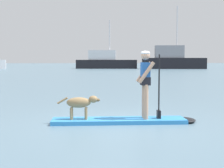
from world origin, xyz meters
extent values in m
plane|color=slate|center=(0.00, 0.00, 0.00)|extent=(400.00, 400.00, 0.00)
cube|color=#338CD8|center=(0.00, 0.00, 0.05)|extent=(3.39, 1.06, 0.10)
ellipsoid|color=black|center=(1.66, -0.18, 0.05)|extent=(0.63, 0.72, 0.10)
cylinder|color=tan|center=(0.67, 0.06, 0.53)|extent=(0.12, 0.12, 0.86)
cylinder|color=tan|center=(0.64, -0.20, 0.53)|extent=(0.12, 0.12, 0.86)
cube|color=black|center=(0.66, -0.07, 1.04)|extent=(0.26, 0.38, 0.20)
cube|color=#2659A5|center=(0.66, -0.07, 1.24)|extent=(0.24, 0.36, 0.54)
sphere|color=tan|center=(0.66, -0.07, 1.68)|extent=(0.22, 0.22, 0.22)
ellipsoid|color=white|center=(0.66, -0.07, 1.74)|extent=(0.23, 0.23, 0.11)
cylinder|color=tan|center=(0.68, 0.12, 1.26)|extent=(0.43, 0.14, 0.54)
cylinder|color=tan|center=(0.64, -0.26, 1.26)|extent=(0.43, 0.14, 0.54)
cylinder|color=black|center=(1.00, -0.11, 0.90)|extent=(0.04, 0.04, 1.61)
cube|color=black|center=(1.00, -0.11, 0.20)|extent=(0.10, 0.19, 0.20)
ellipsoid|color=#997A51|center=(-0.99, 0.11, 0.52)|extent=(0.62, 0.28, 0.26)
ellipsoid|color=#997A51|center=(-0.64, 0.07, 0.59)|extent=(0.24, 0.18, 0.18)
ellipsoid|color=brown|center=(-0.53, 0.06, 0.57)|extent=(0.13, 0.09, 0.08)
cylinder|color=#997A51|center=(-1.39, 0.15, 0.57)|extent=(0.27, 0.08, 0.18)
cylinder|color=#997A51|center=(-0.81, 0.17, 0.24)|extent=(0.07, 0.07, 0.29)
cylinder|color=#997A51|center=(-0.82, 0.01, 0.24)|extent=(0.07, 0.07, 0.29)
cylinder|color=#997A51|center=(-1.16, 0.21, 0.24)|extent=(0.07, 0.07, 0.29)
cylinder|color=#997A51|center=(-1.18, 0.05, 0.24)|extent=(0.07, 0.07, 0.29)
cube|color=black|center=(8.47, 55.72, 0.87)|extent=(12.40, 5.50, 1.73)
cube|color=silver|center=(7.57, 55.72, 2.68)|extent=(5.77, 3.40, 1.88)
cylinder|color=silver|center=(9.07, 55.72, 5.68)|extent=(0.20, 0.20, 7.90)
cylinder|color=silver|center=(7.57, 55.72, 2.93)|extent=(4.15, 0.99, 0.14)
cube|color=black|center=(20.91, 51.31, 1.05)|extent=(12.44, 5.43, 2.10)
cube|color=gray|center=(20.00, 51.31, 3.28)|extent=(5.78, 3.33, 2.38)
cylinder|color=silver|center=(21.51, 51.31, 7.08)|extent=(0.20, 0.20, 9.97)
cylinder|color=silver|center=(20.00, 51.31, 3.30)|extent=(4.17, 1.00, 0.14)
camera|label=1|loc=(-1.53, -7.79, 1.55)|focal=51.37mm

